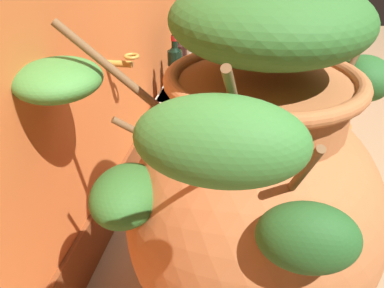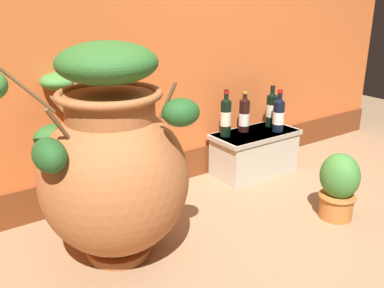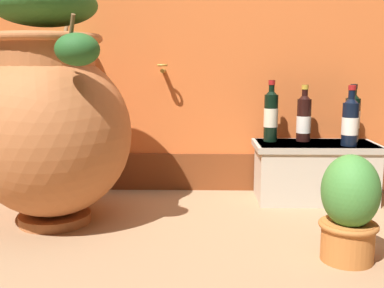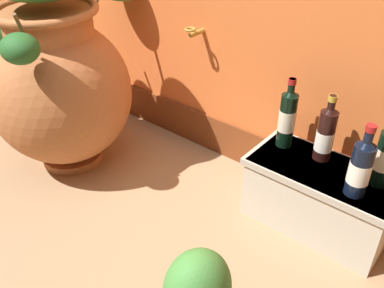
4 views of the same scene
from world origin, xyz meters
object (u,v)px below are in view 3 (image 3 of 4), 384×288
Objects in this scene: wine_bottle_right at (304,117)px; wine_bottle_back at (352,116)px; wine_bottle_middle at (350,120)px; wine_bottle_left at (271,114)px; potted_shrub at (349,207)px; terracotta_urn at (49,116)px.

wine_bottle_back is (0.25, -0.02, 0.01)m from wine_bottle_right.
wine_bottle_left is at bearing 161.35° from wine_bottle_middle.
wine_bottle_middle reaches higher than potted_shrub.
wine_bottle_left is 1.08× the size of wine_bottle_right.
wine_bottle_middle is 1.00× the size of wine_bottle_back.
wine_bottle_right is 0.76× the size of potted_shrub.
wine_bottle_left is at bearing -176.74° from wine_bottle_right.
wine_bottle_back is (0.05, 0.12, 0.01)m from wine_bottle_middle.
potted_shrub is at bearing -107.53° from wine_bottle_back.
wine_bottle_middle is 0.13m from wine_bottle_back.
wine_bottle_right reaches higher than potted_shrub.
wine_bottle_middle is 1.01× the size of wine_bottle_right.
wine_bottle_left is 0.18m from wine_bottle_right.
terracotta_urn reaches higher than wine_bottle_back.
wine_bottle_left is 0.82× the size of potted_shrub.
wine_bottle_left is 1.07× the size of wine_bottle_middle.
wine_bottle_right is at bearing 176.03° from wine_bottle_back.
wine_bottle_back is at bearing -0.97° from wine_bottle_left.
wine_bottle_middle is 0.77× the size of potted_shrub.
wine_bottle_right is (1.20, 0.43, -0.05)m from terracotta_urn.
terracotta_urn is 3.51× the size of wine_bottle_right.
terracotta_urn is 2.66× the size of potted_shrub.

